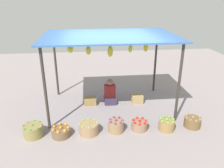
% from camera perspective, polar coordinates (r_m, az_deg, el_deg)
% --- Properties ---
extents(ground_plane, '(14.00, 14.00, 0.00)m').
position_cam_1_polar(ground_plane, '(6.84, -0.52, -5.64)').
color(ground_plane, gray).
extents(market_stall_structure, '(3.62, 2.35, 2.16)m').
position_cam_1_polar(market_stall_structure, '(6.17, -0.64, 11.05)').
color(market_stall_structure, '#38332D').
rests_on(market_stall_structure, ground).
extents(vendor_person, '(0.36, 0.44, 0.78)m').
position_cam_1_polar(vendor_person, '(6.94, -0.55, -2.46)').
color(vendor_person, '#393049').
rests_on(vendor_person, ground).
extents(basket_green_chilies, '(0.46, 0.46, 0.32)m').
position_cam_1_polar(basket_green_chilies, '(5.75, -19.52, -11.22)').
color(basket_green_chilies, olive).
rests_on(basket_green_chilies, ground).
extents(basket_oranges, '(0.44, 0.44, 0.27)m').
position_cam_1_polar(basket_oranges, '(5.59, -12.95, -11.88)').
color(basket_oranges, brown).
rests_on(basket_oranges, ground).
extents(basket_limes, '(0.47, 0.47, 0.31)m').
position_cam_1_polar(basket_limes, '(5.56, -5.94, -11.22)').
color(basket_limes, '#A37E58').
rests_on(basket_limes, ground).
extents(basket_purple_onions, '(0.39, 0.39, 0.35)m').
position_cam_1_polar(basket_purple_onions, '(5.60, 1.02, -10.66)').
color(basket_purple_onions, '#997952').
rests_on(basket_purple_onions, ground).
extents(basket_red_tomatoes, '(0.40, 0.40, 0.28)m').
position_cam_1_polar(basket_red_tomatoes, '(5.73, 7.06, -10.41)').
color(basket_red_tomatoes, '#96755B').
rests_on(basket_red_tomatoes, ground).
extents(basket_green_apples, '(0.40, 0.40, 0.33)m').
position_cam_1_polar(basket_green_apples, '(5.83, 13.84, -10.10)').
color(basket_green_apples, '#9D7B48').
rests_on(basket_green_apples, ground).
extents(basket_potatoes, '(0.42, 0.42, 0.30)m').
position_cam_1_polar(basket_potatoes, '(6.15, 19.92, -9.16)').
color(basket_potatoes, brown).
rests_on(basket_potatoes, ground).
extents(wooden_crate_near_vendor, '(0.37, 0.34, 0.21)m').
position_cam_1_polar(wooden_crate_near_vendor, '(6.96, -5.62, -4.28)').
color(wooden_crate_near_vendor, olive).
rests_on(wooden_crate_near_vendor, ground).
extents(wooden_crate_stacked_rear, '(0.34, 0.34, 0.27)m').
position_cam_1_polar(wooden_crate_stacked_rear, '(7.06, 6.39, -3.64)').
color(wooden_crate_stacked_rear, tan).
rests_on(wooden_crate_stacked_rear, ground).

